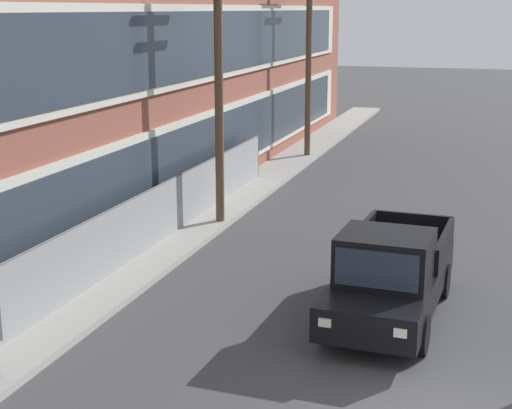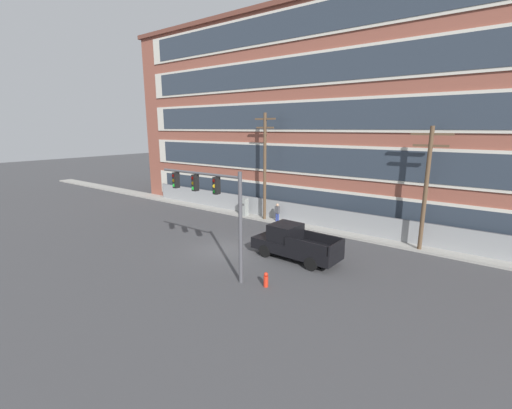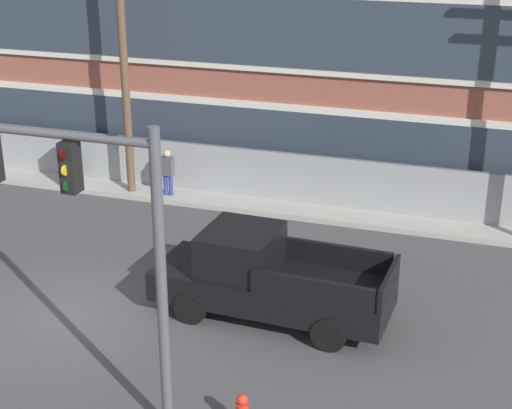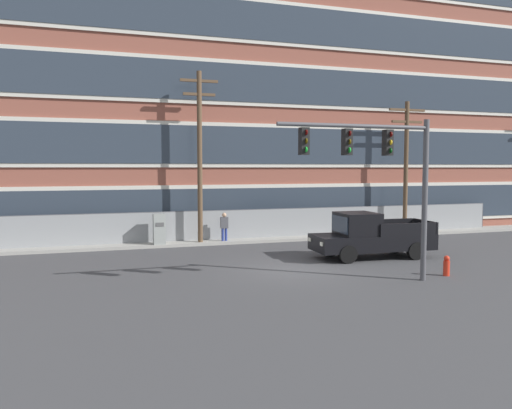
{
  "view_description": "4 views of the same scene",
  "coord_description": "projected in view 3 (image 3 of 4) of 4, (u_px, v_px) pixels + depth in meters",
  "views": [
    {
      "loc": [
        -11.49,
        -0.63,
        6.51
      ],
      "look_at": [
        3.33,
        4.08,
        2.61
      ],
      "focal_mm": 55.0,
      "sensor_mm": 36.0,
      "label": 1
    },
    {
      "loc": [
        14.54,
        -15.99,
        7.95
      ],
      "look_at": [
        1.34,
        1.66,
        2.98
      ],
      "focal_mm": 24.0,
      "sensor_mm": 36.0,
      "label": 2
    },
    {
      "loc": [
        9.26,
        -14.09,
        9.33
      ],
      "look_at": [
        3.44,
        3.66,
        1.86
      ],
      "focal_mm": 55.0,
      "sensor_mm": 36.0,
      "label": 3
    },
    {
      "loc": [
        -7.37,
        -18.45,
        4.13
      ],
      "look_at": [
        -0.51,
        3.04,
        2.45
      ],
      "focal_mm": 35.0,
      "sensor_mm": 36.0,
      "label": 4
    }
  ],
  "objects": [
    {
      "name": "electrical_cabinet",
      "position": [
        70.0,
        165.0,
        26.12
      ],
      "size": [
        0.61,
        0.55,
        1.74
      ],
      "color": "#939993",
      "rests_on": "ground"
    },
    {
      "name": "chain_link_fence",
      "position": [
        202.0,
        169.0,
        25.58
      ],
      "size": [
        33.92,
        0.06,
        1.78
      ],
      "color": "gray",
      "rests_on": "ground"
    },
    {
      "name": "pickup_truck_black",
      "position": [
        266.0,
        278.0,
        18.2
      ],
      "size": [
        5.66,
        2.29,
        2.1
      ],
      "color": "black",
      "rests_on": "ground"
    },
    {
      "name": "ground_plane",
      "position": [
        70.0,
        315.0,
        18.57
      ],
      "size": [
        160.0,
        160.0,
        0.0
      ],
      "primitive_type": "plane",
      "color": "#424244"
    },
    {
      "name": "traffic_signal_mast",
      "position": [
        59.0,
        204.0,
        13.61
      ],
      "size": [
        5.82,
        0.43,
        5.85
      ],
      "color": "#4C4C51",
      "rests_on": "ground"
    },
    {
      "name": "pedestrian_near_cabinet",
      "position": [
        168.0,
        171.0,
        25.17
      ],
      "size": [
        0.41,
        0.26,
        1.69
      ],
      "color": "navy",
      "rests_on": "ground"
    },
    {
      "name": "utility_pole_near_corner",
      "position": [
        123.0,
        44.0,
        24.06
      ],
      "size": [
        2.0,
        0.26,
        9.15
      ],
      "color": "brown",
      "rests_on": "ground"
    },
    {
      "name": "sidewalk_building_side",
      "position": [
        198.0,
        195.0,
        25.65
      ],
      "size": [
        80.0,
        1.75,
        0.16
      ],
      "primitive_type": "cube",
      "color": "#9E9B93",
      "rests_on": "ground"
    }
  ]
}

